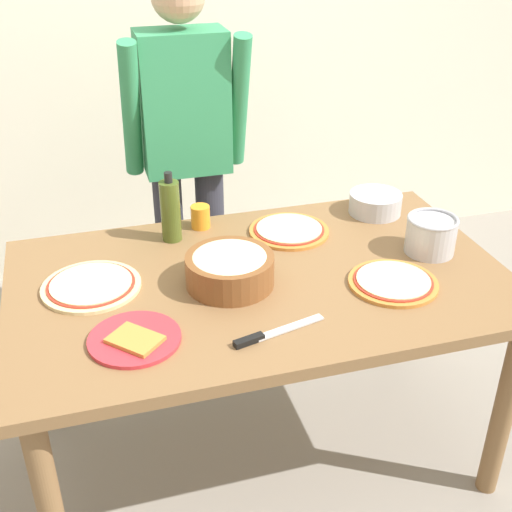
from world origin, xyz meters
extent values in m
plane|color=gray|center=(0.00, 0.00, 0.00)|extent=(8.00, 8.00, 0.00)
cube|color=silver|center=(0.00, 1.60, 1.30)|extent=(5.60, 0.10, 2.60)
cube|color=brown|center=(0.00, 0.00, 0.74)|extent=(1.60, 0.96, 0.04)
cylinder|color=brown|center=(-0.72, -0.40, 0.36)|extent=(0.07, 0.07, 0.72)
cylinder|color=brown|center=(0.72, -0.40, 0.36)|extent=(0.07, 0.07, 0.72)
cylinder|color=brown|center=(-0.72, 0.40, 0.36)|extent=(0.07, 0.07, 0.72)
cylinder|color=brown|center=(0.72, 0.40, 0.36)|extent=(0.07, 0.07, 0.72)
cylinder|color=#2D2D38|center=(-0.18, 0.76, 0.42)|extent=(0.12, 0.12, 0.85)
cylinder|color=#2D2D38|center=(0.00, 0.76, 0.42)|extent=(0.12, 0.12, 0.85)
cube|color=#338C59|center=(-0.09, 0.76, 1.12)|extent=(0.34, 0.20, 0.55)
cylinder|color=#338C59|center=(-0.30, 0.71, 1.12)|extent=(0.07, 0.21, 0.55)
cylinder|color=#338C59|center=(0.12, 0.71, 1.12)|extent=(0.07, 0.21, 0.55)
cylinder|color=beige|center=(-0.53, 0.08, 0.77)|extent=(0.31, 0.31, 0.01)
cylinder|color=#B22D1E|center=(-0.53, 0.08, 0.77)|extent=(0.27, 0.27, 0.00)
cylinder|color=beige|center=(-0.53, 0.08, 0.78)|extent=(0.25, 0.25, 0.00)
cylinder|color=#C67A33|center=(0.19, 0.27, 0.77)|extent=(0.29, 0.29, 0.01)
cylinder|color=#B22D1E|center=(0.19, 0.27, 0.77)|extent=(0.26, 0.26, 0.00)
cylinder|color=beige|center=(0.19, 0.27, 0.78)|extent=(0.24, 0.24, 0.00)
cylinder|color=#C67A33|center=(0.39, -0.16, 0.77)|extent=(0.28, 0.28, 0.01)
cylinder|color=#B22D1E|center=(0.39, -0.16, 0.77)|extent=(0.25, 0.25, 0.00)
cylinder|color=beige|center=(0.39, -0.16, 0.78)|extent=(0.23, 0.23, 0.00)
cylinder|color=red|center=(-0.43, -0.23, 0.77)|extent=(0.26, 0.26, 0.01)
cube|color=#CC8438|center=(-0.43, -0.25, 0.78)|extent=(0.17, 0.17, 0.01)
cylinder|color=brown|center=(-0.10, -0.01, 0.81)|extent=(0.28, 0.28, 0.10)
ellipsoid|color=beige|center=(-0.10, -0.01, 0.85)|extent=(0.25, 0.25, 0.05)
cylinder|color=#B7B7BC|center=(0.56, 0.34, 0.80)|extent=(0.20, 0.20, 0.08)
cylinder|color=#47561E|center=(-0.23, 0.34, 0.87)|extent=(0.07, 0.07, 0.22)
cylinder|color=black|center=(-0.23, 0.34, 1.00)|extent=(0.03, 0.03, 0.04)
cylinder|color=#B7B7BC|center=(0.61, 0.00, 0.82)|extent=(0.17, 0.17, 0.12)
torus|color=#A5A5AD|center=(0.61, 0.00, 0.88)|extent=(0.17, 0.17, 0.01)
cylinder|color=orange|center=(-0.11, 0.40, 0.80)|extent=(0.07, 0.07, 0.08)
cube|color=silver|center=(0.00, -0.30, 0.76)|extent=(0.22, 0.08, 0.01)
cube|color=black|center=(-0.13, -0.33, 0.77)|extent=(0.09, 0.05, 0.02)
camera|label=1|loc=(-0.52, -1.74, 1.86)|focal=46.04mm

